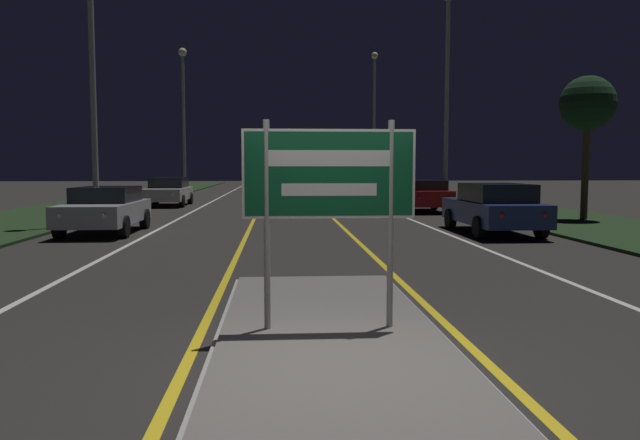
{
  "coord_description": "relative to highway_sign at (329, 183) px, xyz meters",
  "views": [
    {
      "loc": [
        -0.55,
        -5.51,
        1.89
      ],
      "look_at": [
        0.0,
        2.8,
        1.18
      ],
      "focal_mm": 35.0,
      "sensor_mm": 36.0,
      "label": 1
    }
  ],
  "objects": [
    {
      "name": "roadside_palm_right",
      "position": [
        10.03,
        14.12,
        2.29
      ],
      "size": [
        1.87,
        1.87,
        4.92
      ],
      "color": "#4C3823",
      "rests_on": "verge_right"
    },
    {
      "name": "car_receding_0",
      "position": [
        5.54,
        10.47,
        -0.96
      ],
      "size": [
        1.9,
        4.49,
        1.42
      ],
      "color": "navy",
      "rests_on": "ground_plane"
    },
    {
      "name": "edge_line_white_right",
      "position": [
        7.2,
        23.7,
        -1.7
      ],
      "size": [
        0.1,
        70.0,
        0.01
      ],
      "color": "silver",
      "rests_on": "ground_plane"
    },
    {
      "name": "lane_line_white_left",
      "position": [
        -4.2,
        23.7,
        -1.7
      ],
      "size": [
        0.12,
        70.0,
        0.01
      ],
      "color": "silver",
      "rests_on": "ground_plane"
    },
    {
      "name": "lane_line_white_right",
      "position": [
        4.2,
        23.7,
        -1.7
      ],
      "size": [
        0.12,
        70.0,
        0.01
      ],
      "color": "silver",
      "rests_on": "ground_plane"
    },
    {
      "name": "edge_line_white_left",
      "position": [
        -7.2,
        23.7,
        -1.7
      ],
      "size": [
        0.1,
        70.0,
        0.01
      ],
      "color": "silver",
      "rests_on": "ground_plane"
    },
    {
      "name": "verge_left",
      "position": [
        -9.5,
        18.7,
        -1.67
      ],
      "size": [
        5.0,
        100.0,
        0.08
      ],
      "color": "#1E3319",
      "rests_on": "ground_plane"
    },
    {
      "name": "car_approaching_1",
      "position": [
        -5.93,
        24.05,
        -0.98
      ],
      "size": [
        1.94,
        4.45,
        1.39
      ],
      "color": "silver",
      "rests_on": "ground_plane"
    },
    {
      "name": "streetlight_right_near",
      "position": [
        6.59,
        19.52,
        3.95
      ],
      "size": [
        0.47,
        0.47,
        9.29
      ],
      "color": "#9E9E99",
      "rests_on": "ground_plane"
    },
    {
      "name": "centre_line_yellow_left",
      "position": [
        -1.45,
        23.7,
        -1.7
      ],
      "size": [
        0.12,
        70.0,
        0.01
      ],
      "color": "gold",
      "rests_on": "ground_plane"
    },
    {
      "name": "highway_sign",
      "position": [
        0.0,
        0.0,
        0.0
      ],
      "size": [
        1.9,
        0.07,
        2.3
      ],
      "color": "#9E9E99",
      "rests_on": "median_island"
    },
    {
      "name": "streetlight_left_far",
      "position": [
        -6.46,
        33.1,
        4.24
      ],
      "size": [
        0.52,
        0.52,
        9.27
      ],
      "color": "#9E9E99",
      "rests_on": "ground_plane"
    },
    {
      "name": "car_approaching_0",
      "position": [
        -5.51,
        11.34,
        -1.01
      ],
      "size": [
        1.9,
        4.25,
        1.32
      ],
      "color": "#B7B7BC",
      "rests_on": "ground_plane"
    },
    {
      "name": "car_receding_1",
      "position": [
        5.53,
        19.22,
        -1.0
      ],
      "size": [
        1.91,
        4.1,
        1.34
      ],
      "color": "maroon",
      "rests_on": "ground_plane"
    },
    {
      "name": "car_receding_3",
      "position": [
        2.6,
        41.1,
        -0.92
      ],
      "size": [
        1.97,
        4.78,
        1.48
      ],
      "color": "maroon",
      "rests_on": "ground_plane"
    },
    {
      "name": "car_receding_2",
      "position": [
        5.51,
        29.89,
        -0.93
      ],
      "size": [
        1.92,
        4.38,
        1.49
      ],
      "color": "silver",
      "rests_on": "ground_plane"
    },
    {
      "name": "ground_plane",
      "position": [
        0.0,
        -1.3,
        -1.71
      ],
      "size": [
        160.0,
        160.0,
        0.0
      ],
      "primitive_type": "plane",
      "color": "#282623"
    },
    {
      "name": "streetlight_left_near",
      "position": [
        -6.23,
        13.0,
        4.01
      ],
      "size": [
        0.56,
        0.56,
        8.5
      ],
      "color": "#9E9E99",
      "rests_on": "ground_plane"
    },
    {
      "name": "verge_right",
      "position": [
        9.5,
        18.7,
        -1.67
      ],
      "size": [
        5.0,
        100.0,
        0.08
      ],
      "color": "#1E3319",
      "rests_on": "ground_plane"
    },
    {
      "name": "centre_line_yellow_right",
      "position": [
        1.45,
        23.7,
        -1.7
      ],
      "size": [
        0.12,
        70.0,
        0.01
      ],
      "color": "gold",
      "rests_on": "ground_plane"
    },
    {
      "name": "streetlight_right_far",
      "position": [
        6.11,
        36.59,
        4.26
      ],
      "size": [
        0.48,
        0.48,
        9.79
      ],
      "color": "#9E9E99",
      "rests_on": "ground_plane"
    },
    {
      "name": "median_island",
      "position": [
        0.0,
        0.0,
        -1.67
      ],
      "size": [
        2.52,
        6.68,
        0.1
      ],
      "color": "#999993",
      "rests_on": "ground_plane"
    }
  ]
}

